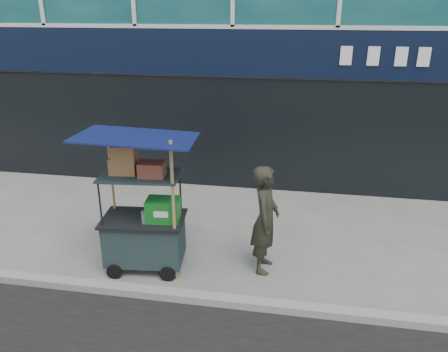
# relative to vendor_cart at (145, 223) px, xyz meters

# --- Properties ---
(ground) EXTENTS (80.00, 80.00, 0.00)m
(ground) POSITION_rel_vendor_cart_xyz_m (0.79, -0.51, -0.77)
(ground) COLOR slate
(ground) RESTS_ON ground
(curb) EXTENTS (80.00, 0.18, 0.12)m
(curb) POSITION_rel_vendor_cart_xyz_m (0.79, -0.71, -0.71)
(curb) COLOR gray
(curb) RESTS_ON ground
(vendor_cart) EXTENTS (1.72, 1.29, 2.18)m
(vendor_cart) POSITION_rel_vendor_cart_xyz_m (0.00, 0.00, 0.00)
(vendor_cart) COLOR #1A2A2C
(vendor_cart) RESTS_ON ground
(vendor_man) EXTENTS (0.44, 0.63, 1.68)m
(vendor_man) POSITION_rel_vendor_cart_xyz_m (1.78, 0.27, 0.07)
(vendor_man) COLOR black
(vendor_man) RESTS_ON ground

